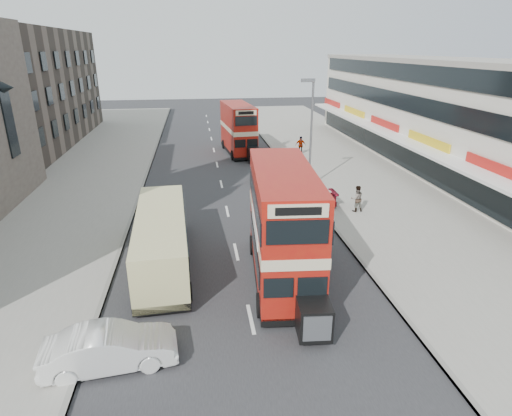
{
  "coord_description": "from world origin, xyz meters",
  "views": [
    {
      "loc": [
        -1.81,
        -12.09,
        10.18
      ],
      "look_at": [
        0.58,
        4.56,
        3.76
      ],
      "focal_mm": 29.66,
      "sensor_mm": 36.0,
      "label": 1
    }
  ],
  "objects_px": {
    "car_left_front": "(110,348)",
    "cyclist": "(279,171)",
    "coach": "(162,238)",
    "car_right_b": "(282,174)",
    "street_lamp": "(310,126)",
    "car_right_a": "(306,200)",
    "bus_main": "(283,225)",
    "pedestrian_near": "(357,198)",
    "pedestrian_far": "(300,145)",
    "bus_second": "(238,129)"
  },
  "relations": [
    {
      "from": "bus_main",
      "to": "car_right_b",
      "type": "height_order",
      "value": "bus_main"
    },
    {
      "from": "bus_second",
      "to": "bus_main",
      "type": "bearing_deg",
      "value": 83.0
    },
    {
      "from": "coach",
      "to": "cyclist",
      "type": "xyz_separation_m",
      "value": [
        8.51,
        13.52,
        -0.74
      ]
    },
    {
      "from": "car_right_b",
      "to": "cyclist",
      "type": "relative_size",
      "value": 2.4
    },
    {
      "from": "car_left_front",
      "to": "pedestrian_near",
      "type": "distance_m",
      "value": 18.21
    },
    {
      "from": "car_right_a",
      "to": "pedestrian_far",
      "type": "height_order",
      "value": "pedestrian_far"
    },
    {
      "from": "coach",
      "to": "car_right_a",
      "type": "bearing_deg",
      "value": 33.43
    },
    {
      "from": "coach",
      "to": "car_right_b",
      "type": "relative_size",
      "value": 1.91
    },
    {
      "from": "bus_main",
      "to": "pedestrian_far",
      "type": "height_order",
      "value": "bus_main"
    },
    {
      "from": "bus_second",
      "to": "car_right_b",
      "type": "relative_size",
      "value": 1.78
    },
    {
      "from": "street_lamp",
      "to": "bus_second",
      "type": "distance_m",
      "value": 13.17
    },
    {
      "from": "pedestrian_far",
      "to": "cyclist",
      "type": "height_order",
      "value": "cyclist"
    },
    {
      "from": "bus_main",
      "to": "cyclist",
      "type": "distance_m",
      "value": 16.11
    },
    {
      "from": "pedestrian_near",
      "to": "pedestrian_far",
      "type": "height_order",
      "value": "pedestrian_far"
    },
    {
      "from": "car_left_front",
      "to": "cyclist",
      "type": "height_order",
      "value": "cyclist"
    },
    {
      "from": "car_left_front",
      "to": "pedestrian_near",
      "type": "xyz_separation_m",
      "value": [
        13.32,
        12.41,
        0.3
      ]
    },
    {
      "from": "car_left_front",
      "to": "coach",
      "type": "bearing_deg",
      "value": -16.74
    },
    {
      "from": "street_lamp",
      "to": "car_right_a",
      "type": "distance_m",
      "value": 6.1
    },
    {
      "from": "bus_second",
      "to": "car_right_b",
      "type": "xyz_separation_m",
      "value": [
        2.38,
        -10.54,
        -1.82
      ]
    },
    {
      "from": "bus_main",
      "to": "bus_second",
      "type": "xyz_separation_m",
      "value": [
        0.6,
        25.32,
        -0.19
      ]
    },
    {
      "from": "bus_second",
      "to": "car_right_a",
      "type": "relative_size",
      "value": 2.14
    },
    {
      "from": "cyclist",
      "to": "pedestrian_near",
      "type": "bearing_deg",
      "value": -70.65
    },
    {
      "from": "car_right_b",
      "to": "pedestrian_far",
      "type": "bearing_deg",
      "value": 163.19
    },
    {
      "from": "bus_second",
      "to": "coach",
      "type": "relative_size",
      "value": 0.93
    },
    {
      "from": "bus_second",
      "to": "pedestrian_near",
      "type": "bearing_deg",
      "value": 102.44
    },
    {
      "from": "coach",
      "to": "pedestrian_near",
      "type": "xyz_separation_m",
      "value": [
        12.01,
        5.28,
        -0.42
      ]
    },
    {
      "from": "pedestrian_near",
      "to": "pedestrian_far",
      "type": "xyz_separation_m",
      "value": [
        0.19,
        16.0,
        0.0
      ]
    },
    {
      "from": "bus_second",
      "to": "cyclist",
      "type": "relative_size",
      "value": 4.26
    },
    {
      "from": "street_lamp",
      "to": "pedestrian_far",
      "type": "bearing_deg",
      "value": 79.37
    },
    {
      "from": "coach",
      "to": "pedestrian_near",
      "type": "bearing_deg",
      "value": 21.02
    },
    {
      "from": "cyclist",
      "to": "car_right_a",
      "type": "bearing_deg",
      "value": -89.69
    },
    {
      "from": "coach",
      "to": "pedestrian_near",
      "type": "distance_m",
      "value": 13.13
    },
    {
      "from": "bus_main",
      "to": "car_right_a",
      "type": "relative_size",
      "value": 2.32
    },
    {
      "from": "coach",
      "to": "pedestrian_far",
      "type": "xyz_separation_m",
      "value": [
        12.2,
        21.28,
        -0.41
      ]
    },
    {
      "from": "coach",
      "to": "cyclist",
      "type": "relative_size",
      "value": 4.58
    },
    {
      "from": "street_lamp",
      "to": "pedestrian_far",
      "type": "distance_m",
      "value": 11.29
    },
    {
      "from": "car_right_b",
      "to": "pedestrian_far",
      "type": "height_order",
      "value": "pedestrian_far"
    },
    {
      "from": "bus_main",
      "to": "bus_second",
      "type": "bearing_deg",
      "value": -86.75
    },
    {
      "from": "pedestrian_near",
      "to": "cyclist",
      "type": "height_order",
      "value": "cyclist"
    },
    {
      "from": "pedestrian_near",
      "to": "pedestrian_far",
      "type": "distance_m",
      "value": 16.0
    },
    {
      "from": "street_lamp",
      "to": "car_right_b",
      "type": "distance_m",
      "value": 4.77
    },
    {
      "from": "street_lamp",
      "to": "car_right_a",
      "type": "xyz_separation_m",
      "value": [
        -1.24,
        -4.25,
        -4.19
      ]
    },
    {
      "from": "street_lamp",
      "to": "pedestrian_near",
      "type": "xyz_separation_m",
      "value": [
        1.78,
        -5.53,
        -3.76
      ]
    },
    {
      "from": "bus_main",
      "to": "pedestrian_near",
      "type": "height_order",
      "value": "bus_main"
    },
    {
      "from": "bus_second",
      "to": "car_right_b",
      "type": "height_order",
      "value": "bus_second"
    },
    {
      "from": "pedestrian_far",
      "to": "cyclist",
      "type": "bearing_deg",
      "value": -111.88
    },
    {
      "from": "car_right_a",
      "to": "coach",
      "type": "bearing_deg",
      "value": -54.94
    },
    {
      "from": "car_left_front",
      "to": "car_right_b",
      "type": "relative_size",
      "value": 0.9
    },
    {
      "from": "car_left_front",
      "to": "cyclist",
      "type": "relative_size",
      "value": 2.16
    },
    {
      "from": "bus_main",
      "to": "coach",
      "type": "height_order",
      "value": "bus_main"
    }
  ]
}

